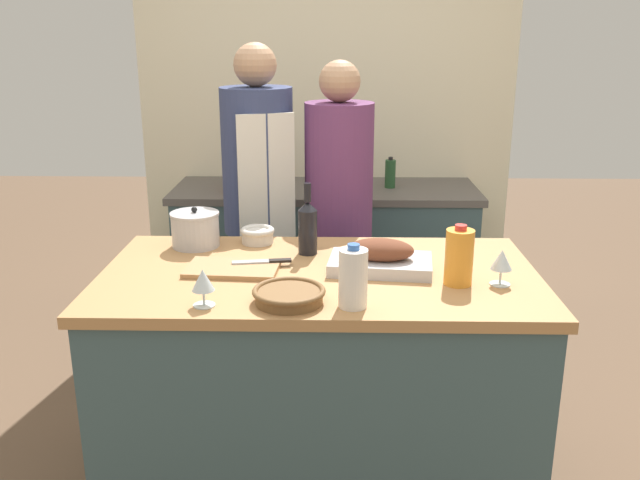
{
  "coord_description": "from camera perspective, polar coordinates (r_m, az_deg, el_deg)",
  "views": [
    {
      "loc": [
        0.05,
        -2.31,
        1.76
      ],
      "look_at": [
        0.0,
        0.13,
        1.0
      ],
      "focal_mm": 38.0,
      "sensor_mm": 36.0,
      "label": 1
    }
  ],
  "objects": [
    {
      "name": "cutting_board",
      "position": [
        2.48,
        -7.37,
        -2.38
      ],
      "size": [
        0.34,
        0.23,
        0.02
      ],
      "color": "#AD7F51",
      "rests_on": "kitchen_island"
    },
    {
      "name": "condiment_bottle_short",
      "position": [
        3.95,
        5.93,
        5.59
      ],
      "size": [
        0.06,
        0.06,
        0.18
      ],
      "color": "#234C28",
      "rests_on": "back_counter"
    },
    {
      "name": "person_cook_aproned",
      "position": [
        3.29,
        -5.15,
        2.92
      ],
      "size": [
        0.35,
        0.37,
        1.71
      ],
      "rotation": [
        0.0,
        0.0,
        0.36
      ],
      "color": "beige",
      "rests_on": "ground_plane"
    },
    {
      "name": "wicker_basket",
      "position": [
        2.18,
        -2.63,
        -4.63
      ],
      "size": [
        0.24,
        0.24,
        0.05
      ],
      "color": "brown",
      "rests_on": "kitchen_island"
    },
    {
      "name": "knife_chef",
      "position": [
        2.51,
        -4.74,
        -1.8
      ],
      "size": [
        0.22,
        0.06,
        0.01
      ],
      "color": "#B7B7BC",
      "rests_on": "cutting_board"
    },
    {
      "name": "milk_jug",
      "position": [
        2.12,
        2.81,
        -3.2
      ],
      "size": [
        0.09,
        0.09,
        0.21
      ],
      "color": "white",
      "rests_on": "kitchen_island"
    },
    {
      "name": "condiment_bottle_tall",
      "position": [
        3.78,
        3.32,
        5.09
      ],
      "size": [
        0.06,
        0.06,
        0.18
      ],
      "color": "maroon",
      "rests_on": "back_counter"
    },
    {
      "name": "back_counter",
      "position": [
        4.07,
        0.45,
        -1.63
      ],
      "size": [
        1.76,
        0.6,
        0.88
      ],
      "color": "#3D565B",
      "rests_on": "ground_plane"
    },
    {
      "name": "roasting_pan",
      "position": [
        2.46,
        5.12,
        -1.55
      ],
      "size": [
        0.39,
        0.27,
        0.12
      ],
      "color": "#BCBCC1",
      "rests_on": "kitchen_island"
    },
    {
      "name": "wine_bottle_green",
      "position": [
        2.62,
        -1.04,
        1.17
      ],
      "size": [
        0.07,
        0.07,
        0.28
      ],
      "color": "black",
      "rests_on": "kitchen_island"
    },
    {
      "name": "kitchen_island",
      "position": [
        2.65,
        -0.06,
        -12.08
      ],
      "size": [
        1.58,
        0.86,
        0.92
      ],
      "color": "#3D565B",
      "rests_on": "ground_plane"
    },
    {
      "name": "stock_pot",
      "position": [
        2.77,
        -10.46,
        0.9
      ],
      "size": [
        0.2,
        0.2,
        0.16
      ],
      "color": "#B7B7BC",
      "rests_on": "kitchen_island"
    },
    {
      "name": "wine_glass_left",
      "position": [
        2.38,
        15.05,
        -1.72
      ],
      "size": [
        0.07,
        0.07,
        0.13
      ],
      "color": "silver",
      "rests_on": "kitchen_island"
    },
    {
      "name": "juice_jug",
      "position": [
        2.35,
        11.63,
        -1.4
      ],
      "size": [
        0.1,
        0.1,
        0.21
      ],
      "color": "orange",
      "rests_on": "kitchen_island"
    },
    {
      "name": "wine_glass_right",
      "position": [
        2.16,
        -9.83,
        -3.45
      ],
      "size": [
        0.07,
        0.07,
        0.12
      ],
      "color": "silver",
      "rests_on": "kitchen_island"
    },
    {
      "name": "back_wall",
      "position": [
        4.23,
        0.55,
        10.67
      ],
      "size": [
        2.26,
        0.1,
        2.55
      ],
      "color": "beige",
      "rests_on": "ground_plane"
    },
    {
      "name": "stand_mixer",
      "position": [
        3.87,
        -6.73,
        5.83
      ],
      "size": [
        0.18,
        0.14,
        0.28
      ],
      "color": "#B22323",
      "rests_on": "back_counter"
    },
    {
      "name": "mixing_bowl",
      "position": [
        2.79,
        -5.29,
        0.46
      ],
      "size": [
        0.14,
        0.14,
        0.06
      ],
      "color": "beige",
      "rests_on": "kitchen_island"
    },
    {
      "name": "person_cook_guest",
      "position": [
        3.26,
        1.57,
        2.08
      ],
      "size": [
        0.32,
        0.32,
        1.63
      ],
      "rotation": [
        0.0,
        0.0,
        0.05
      ],
      "color": "beige",
      "rests_on": "ground_plane"
    }
  ]
}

